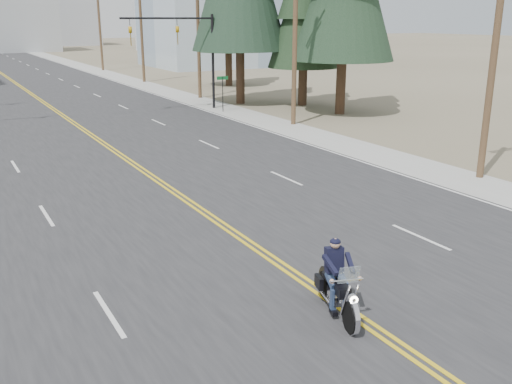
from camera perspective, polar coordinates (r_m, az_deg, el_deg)
The scene contains 14 objects.
ground_plane at distance 13.16m, azimuth 12.86°, elevation -14.04°, with size 400.00×400.00×0.00m, color #776D56.
road at distance 78.85m, azimuth -23.99°, elevation 10.69°, with size 20.00×200.00×0.01m, color #303033.
sidewalk_right at distance 80.81m, azimuth -15.74°, elevation 11.61°, with size 3.00×200.00×0.01m, color #A5A5A0.
traffic_mast_right at distance 43.59m, azimuth -6.85°, elevation 14.56°, with size 7.10×0.26×7.00m.
street_sign at distance 42.77m, azimuth -3.36°, elevation 10.39°, with size 0.90×0.06×2.62m.
utility_pole_a at distance 26.02m, azimuth 22.83°, elevation 13.59°, with size 2.20×0.30×11.00m.
utility_pole_b at distance 37.24m, azimuth 3.92°, elevation 15.85°, with size 2.20×0.30×11.50m.
utility_pole_c at distance 50.47m, azimuth -5.80°, elevation 15.80°, with size 2.20×0.30×11.00m.
utility_pole_d at distance 64.47m, azimuth -11.42°, elevation 16.03°, with size 2.20×0.30×11.50m.
utility_pole_e at distance 80.78m, azimuth -15.37°, elevation 15.72°, with size 2.20×0.30×11.00m.
haze_bldg_b at distance 134.11m, azimuth -23.52°, elevation 15.77°, with size 18.00×14.00×14.00m, color #ADB2B7.
haze_bldg_c at distance 127.51m, azimuth -7.70°, elevation 17.87°, with size 16.00×12.00×18.00m, color #B7BCC6.
haze_bldg_e at distance 161.55m, azimuth -18.37°, elevation 15.91°, with size 14.00×14.00×12.00m, color #B7BCC6.
motorcyclist at distance 13.47m, azimuth 8.25°, elevation -8.66°, with size 0.99×2.31×1.80m, color black, non-canonical shape.
Camera 1 is at (-7.86, -8.17, 6.69)m, focal length 40.00 mm.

